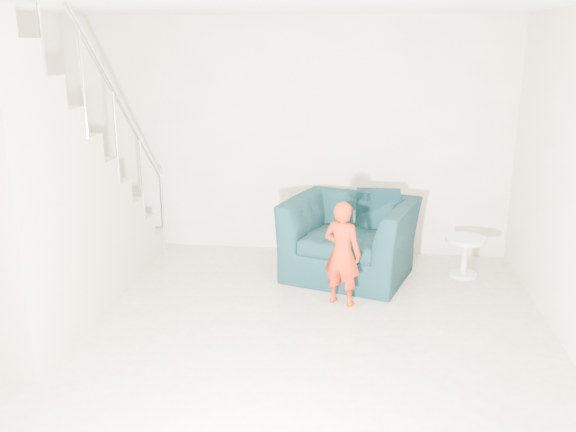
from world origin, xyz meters
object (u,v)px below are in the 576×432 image
object	(u,v)px
armchair	(350,238)
side_table	(465,250)
staircase	(32,217)
toddler	(342,253)

from	to	relation	value
armchair	side_table	xyz separation A→B (m)	(1.21, 0.13, -0.12)
side_table	staircase	xyz separation A→B (m)	(-3.93, -1.53, 0.66)
toddler	side_table	world-z (taller)	toddler
side_table	staircase	world-z (taller)	staircase
toddler	staircase	distance (m)	2.77
armchair	toddler	bearing A→B (deg)	-77.08
toddler	side_table	xyz separation A→B (m)	(1.27, 0.89, -0.22)
toddler	side_table	distance (m)	1.57
armchair	toddler	distance (m)	0.77
armchair	side_table	world-z (taller)	armchair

